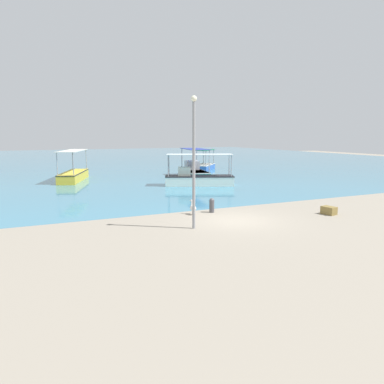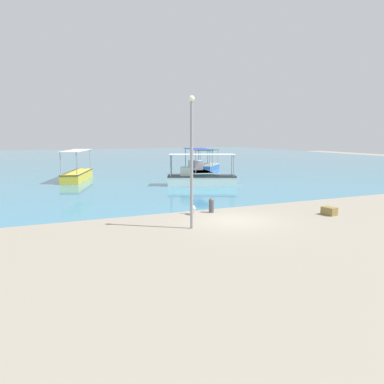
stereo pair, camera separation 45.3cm
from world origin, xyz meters
name	(u,v)px [view 2 (the right image)]	position (x,y,z in m)	size (l,w,h in m)	color
ground	(234,220)	(0.00, 0.00, 0.00)	(120.00, 120.00, 0.00)	gray
harbor_water	(90,160)	(0.00, 48.00, 0.00)	(110.00, 90.00, 0.00)	teal
fishing_boat_near_left	(209,166)	(10.71, 24.88, 0.50)	(4.23, 4.50, 2.42)	#3565BB
fishing_boat_far_left	(201,178)	(3.90, 12.47, 0.63)	(5.98, 3.86, 2.65)	white
fishing_boat_far_right	(77,174)	(-5.29, 20.29, 0.58)	(3.70, 6.70, 2.82)	gold
fishing_boat_near_right	(198,170)	(6.53, 18.88, 0.62)	(2.87, 5.52, 2.84)	teal
pelican	(192,208)	(-1.36, 2.13, 0.38)	(0.28, 0.80, 0.80)	#E0997A
lamp_post	(192,156)	(-2.60, -0.63, 3.37)	(0.28, 0.28, 6.03)	gray
mooring_bollard	(211,205)	(-0.18, 2.18, 0.44)	(0.29, 0.29, 0.82)	#47474C
cargo_crate	(329,211)	(5.40, -0.93, 0.22)	(0.75, 0.51, 0.43)	olive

